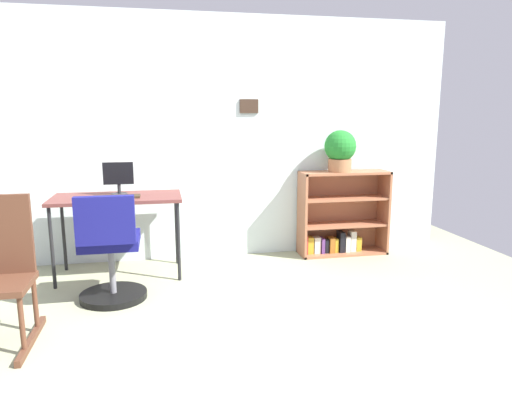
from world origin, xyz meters
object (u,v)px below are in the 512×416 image
object	(u,v)px
monitor	(118,177)
bookshelf_low	(340,217)
keyboard	(116,197)
potted_plant_on_shelf	(340,150)
office_chair	(110,256)
desk	(117,202)

from	to	relation	value
monitor	bookshelf_low	distance (m)	2.26
keyboard	bookshelf_low	distance (m)	2.27
monitor	potted_plant_on_shelf	bearing A→B (deg)	4.20
keyboard	office_chair	size ratio (longest dim) A/B	0.46
desk	keyboard	world-z (taller)	keyboard
office_chair	keyboard	bearing A→B (deg)	88.14
desk	monitor	bearing A→B (deg)	76.05
keyboard	bookshelf_low	xyz separation A→B (m)	(2.21, 0.37, -0.35)
monitor	bookshelf_low	size ratio (longest dim) A/B	0.32
monitor	keyboard	size ratio (longest dim) A/B	0.73
potted_plant_on_shelf	monitor	bearing A→B (deg)	-175.80
bookshelf_low	desk	bearing A→B (deg)	-172.65
monitor	keyboard	world-z (taller)	monitor
monitor	potted_plant_on_shelf	world-z (taller)	potted_plant_on_shelf
monitor	keyboard	distance (m)	0.22
desk	monitor	xyz separation A→B (m)	(0.02, 0.07, 0.22)
desk	potted_plant_on_shelf	bearing A→B (deg)	6.00
keyboard	desk	bearing A→B (deg)	92.21
bookshelf_low	office_chair	bearing A→B (deg)	-157.47
keyboard	bookshelf_low	world-z (taller)	bookshelf_low
bookshelf_low	potted_plant_on_shelf	distance (m)	0.71
monitor	office_chair	bearing A→B (deg)	-92.59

